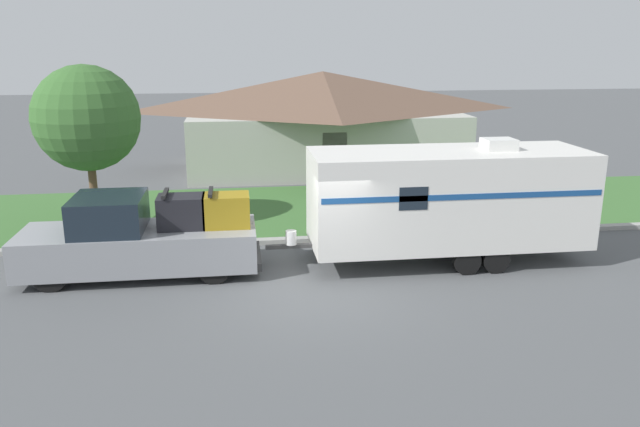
{
  "coord_description": "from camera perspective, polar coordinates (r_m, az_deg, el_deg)",
  "views": [
    {
      "loc": [
        -1.83,
        -13.34,
        5.59
      ],
      "look_at": [
        0.22,
        1.74,
        1.4
      ],
      "focal_mm": 35.0,
      "sensor_mm": 36.0,
      "label": 1
    }
  ],
  "objects": [
    {
      "name": "curb_strip",
      "position": [
        18.06,
        -1.54,
        -2.42
      ],
      "size": [
        80.0,
        0.3,
        0.14
      ],
      "color": "#999993",
      "rests_on": "ground_plane"
    },
    {
      "name": "ground_plane",
      "position": [
        14.58,
        0.07,
        -7.15
      ],
      "size": [
        120.0,
        120.0,
        0.0
      ],
      "primitive_type": "plane",
      "color": "#515456"
    },
    {
      "name": "house_across_street",
      "position": [
        28.59,
        0.25,
        8.69
      ],
      "size": [
        12.78,
        7.6,
        4.35
      ],
      "color": "#B2B2A8",
      "rests_on": "ground_plane"
    },
    {
      "name": "travel_trailer",
      "position": [
        16.48,
        11.63,
        1.46
      ],
      "size": [
        8.3,
        2.47,
        3.21
      ],
      "color": "black",
      "rests_on": "ground_plane"
    },
    {
      "name": "mailbox",
      "position": [
        21.1,
        19.78,
        1.79
      ],
      "size": [
        0.48,
        0.2,
        1.25
      ],
      "color": "brown",
      "rests_on": "ground_plane"
    },
    {
      "name": "pickup_truck",
      "position": [
        15.97,
        -16.0,
        -2.23
      ],
      "size": [
        5.81,
        2.03,
        2.09
      ],
      "color": "black",
      "rests_on": "ground_plane"
    },
    {
      "name": "tree_in_yard",
      "position": [
        19.75,
        -20.55,
        8.14
      ],
      "size": [
        3.11,
        3.11,
        5.0
      ],
      "color": "brown",
      "rests_on": "ground_plane"
    },
    {
      "name": "lawn_strip",
      "position": [
        21.56,
        -2.59,
        0.38
      ],
      "size": [
        80.0,
        7.0,
        0.03
      ],
      "color": "#3D6B33",
      "rests_on": "ground_plane"
    }
  ]
}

